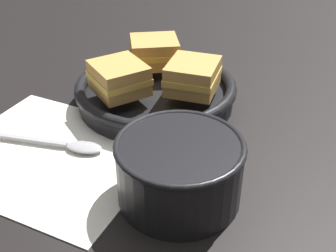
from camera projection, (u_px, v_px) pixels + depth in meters
The scene contains 8 objects.
ground_plane at pixel (130, 153), 0.59m from camera, with size 4.00×4.00×0.00m, color black.
napkin at pixel (53, 154), 0.59m from camera, with size 0.31×0.27×0.00m.
soup_bowl at pixel (179, 167), 0.49m from camera, with size 0.15×0.15×0.08m.
spoon at pixel (69, 145), 0.59m from camera, with size 0.16×0.07×0.01m.
skillet at pixel (156, 92), 0.70m from camera, with size 0.27×0.27×0.04m.
sandwich_near_left at pixel (154, 52), 0.73m from camera, with size 0.11×0.11×0.05m.
sandwich_near_right at pixel (119, 78), 0.64m from camera, with size 0.11×0.11×0.05m.
sandwich_far_left at pixel (193, 76), 0.65m from camera, with size 0.09×0.10×0.05m.
Camera 1 is at (0.29, -0.38, 0.35)m, focal length 45.00 mm.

